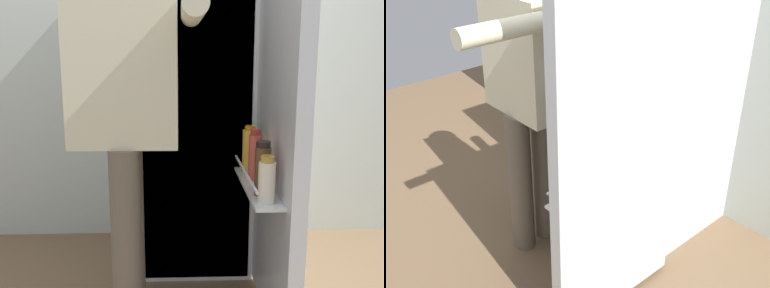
{
  "view_description": "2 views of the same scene",
  "coord_description": "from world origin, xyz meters",
  "views": [
    {
      "loc": [
        -0.04,
        -1.82,
        1.16
      ],
      "look_at": [
        0.02,
        -0.11,
        0.8
      ],
      "focal_mm": 41.21,
      "sensor_mm": 36.0,
      "label": 1
    },
    {
      "loc": [
        1.52,
        -1.35,
        1.78
      ],
      "look_at": [
        0.09,
        -0.06,
        0.73
      ],
      "focal_mm": 45.57,
      "sensor_mm": 36.0,
      "label": 2
    }
  ],
  "objects": [
    {
      "name": "person",
      "position": [
        -0.23,
        -0.09,
        0.95
      ],
      "size": [
        0.52,
        0.73,
        1.59
      ],
      "color": "#665B4C",
      "rests_on": "ground_plane"
    },
    {
      "name": "refrigerator",
      "position": [
        0.03,
        0.5,
        0.87
      ],
      "size": [
        0.75,
        1.32,
        1.75
      ],
      "color": "silver",
      "rests_on": "ground_plane"
    },
    {
      "name": "ground_plane",
      "position": [
        0.0,
        0.0,
        0.0
      ],
      "size": [
        5.81,
        5.81,
        0.0
      ],
      "primitive_type": "plane",
      "color": "brown"
    }
  ]
}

